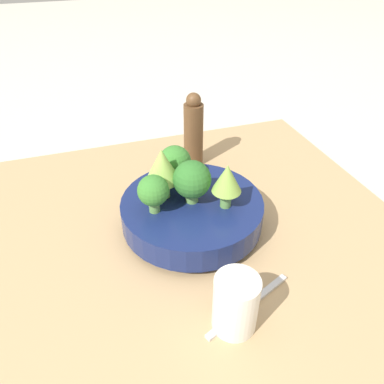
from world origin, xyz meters
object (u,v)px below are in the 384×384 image
object	(u,v)px
cup	(234,304)
pepper_mill	(193,131)
bowl	(192,212)
fork	(249,305)

from	to	relation	value
cup	pepper_mill	bearing A→B (deg)	78.52
cup	bowl	bearing A→B (deg)	86.56
fork	cup	bearing A→B (deg)	-151.07
pepper_mill	bowl	bearing A→B (deg)	-109.21
cup	pepper_mill	distance (m)	0.46
bowl	pepper_mill	world-z (taller)	pepper_mill
bowl	fork	world-z (taller)	bowl
fork	pepper_mill	bearing A→B (deg)	82.81
pepper_mill	cup	bearing A→B (deg)	-101.48
bowl	fork	bearing A→B (deg)	-83.47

